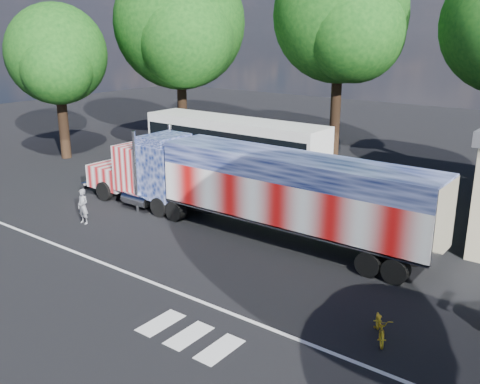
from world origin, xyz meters
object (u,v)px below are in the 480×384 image
Objects in this scene: tree_nw_a at (181,24)px; tree_w_a at (57,55)px; semi_truck at (247,186)px; bicycle at (380,326)px; tree_n_mid at (342,16)px; coach_bus at (234,147)px; woman at (83,206)px.

tree_w_a is at bearing -124.98° from tree_nw_a.
semi_truck reaches higher than bicycle.
semi_truck is 1.38× the size of tree_nw_a.
tree_n_mid is 11.40m from tree_nw_a.
tree_n_mid is at bearing 91.37° from bicycle.
tree_w_a reaches higher than coach_bus.
woman is 0.16× the size of tree_w_a.
tree_w_a is (-27.36, 8.55, 6.75)m from bicycle.
semi_truck reaches higher than woman.
coach_bus is 0.87× the size of tree_n_mid.
tree_w_a reaches higher than woman.
woman is 0.12× the size of tree_n_mid.
semi_truck is 12.18× the size of bicycle.
semi_truck is 1.57× the size of coach_bus.
coach_bus is 11.32m from tree_n_mid.
coach_bus reaches higher than woman.
tree_n_mid is at bearing 35.20° from tree_w_a.
semi_truck is 1.82× the size of tree_w_a.
semi_truck is 19.88m from tree_w_a.
tree_n_mid is 19.25m from tree_w_a.
coach_bus is at bearing 15.12° from tree_w_a.
tree_nw_a is (-22.44, 15.59, 8.80)m from bicycle.
tree_n_mid reaches higher than woman.
woman is 15.24m from bicycle.
bicycle is at bearing -58.98° from tree_n_mid.
tree_w_a is (-12.15, 7.70, 6.32)m from woman.
semi_truck is at bearing -77.56° from tree_n_mid.
semi_truck is at bearing -48.53° from coach_bus.
woman is (-6.71, -3.95, -1.28)m from semi_truck.
woman is at bearing -100.46° from tree_n_mid.
tree_n_mid is at bearing 20.40° from tree_nw_a.
tree_nw_a reaches higher than bicycle.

